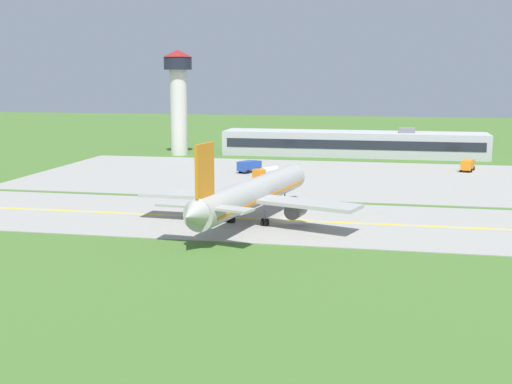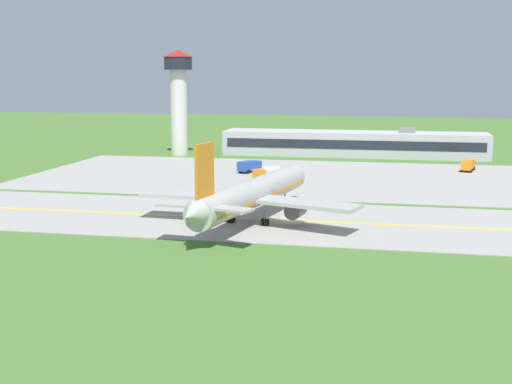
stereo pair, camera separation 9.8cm
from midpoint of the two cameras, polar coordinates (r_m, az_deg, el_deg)
name	(u,v)px [view 1 (the left image)]	position (r m, az deg, el deg)	size (l,w,h in m)	color
ground_plane	(291,221)	(96.50, 2.98, -2.49)	(500.00, 500.00, 0.00)	#47702D
taxiway_strip	(291,221)	(96.49, 2.98, -2.46)	(240.00, 28.00, 0.10)	#9E9B93
apron_pad	(371,179)	(136.86, 9.74, 1.11)	(140.00, 52.00, 0.10)	#9E9B93
taxiway_centreline	(291,220)	(96.48, 2.98, -2.42)	(220.00, 0.60, 0.01)	yellow
airplane_lead	(252,194)	(94.59, -0.38, -0.17)	(32.17, 39.44, 12.70)	#ADADA8
service_truck_baggage	(468,165)	(152.38, 17.57, 2.24)	(3.57, 6.33, 2.60)	orange
service_truck_catering	(266,173)	(133.31, 0.84, 1.66)	(4.89, 6.18, 2.65)	orange
service_truck_pushback	(249,166)	(143.42, -0.60, 2.25)	(4.60, 6.27, 2.60)	#264CA5
terminal_building	(353,144)	(175.22, 8.28, 4.09)	(67.19, 11.29, 7.45)	#B2B2B7
control_tower	(178,92)	(175.77, -6.64, 8.43)	(7.60, 7.60, 27.00)	silver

